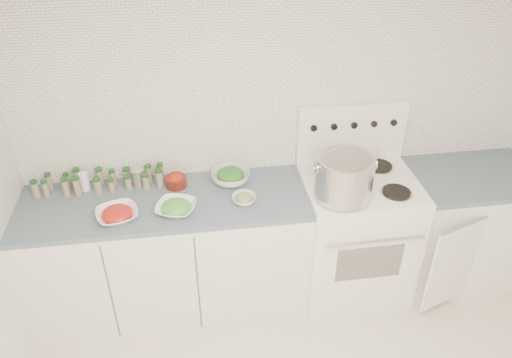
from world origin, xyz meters
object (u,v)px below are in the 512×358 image
at_px(bowl_snowpea, 176,208).
at_px(stock_pot, 344,175).
at_px(stove, 354,231).
at_px(bowl_tomato, 117,214).

bearing_deg(bowl_snowpea, stock_pot, -1.81).
xyz_separation_m(stove, bowl_tomato, (-1.58, -0.14, 0.44)).
relative_size(stove, bowl_tomato, 4.46).
height_order(bowl_tomato, bowl_snowpea, bowl_tomato).
distance_m(stock_pot, bowl_tomato, 1.41).
xyz_separation_m(bowl_tomato, bowl_snowpea, (0.35, 0.02, -0.00)).
relative_size(stove, bowl_snowpea, 4.48).
bearing_deg(bowl_snowpea, stove, 5.87).
distance_m(stove, stock_pot, 0.64).
distance_m(bowl_tomato, bowl_snowpea, 0.35).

